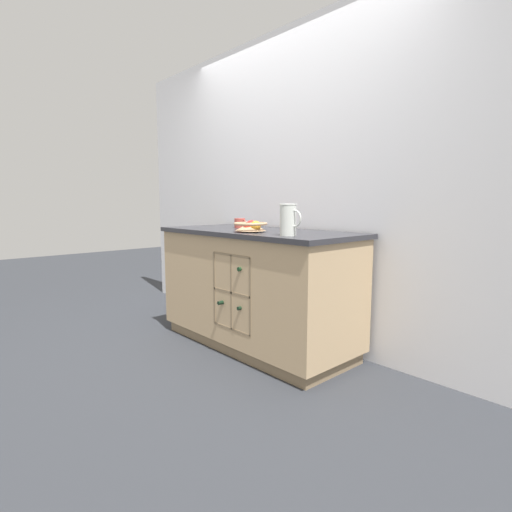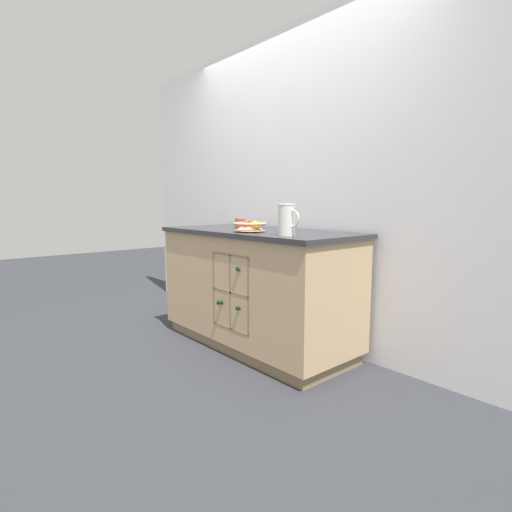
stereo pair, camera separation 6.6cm
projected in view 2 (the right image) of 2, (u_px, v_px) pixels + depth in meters
name	position (u px, v px, depth m)	size (l,w,h in m)	color
ground_plane	(256.00, 345.00, 3.22)	(14.00, 14.00, 0.00)	#2D3035
back_wall	(293.00, 186.00, 3.32)	(4.40, 0.06, 2.55)	white
kitchen_island	(256.00, 288.00, 3.16)	(1.69, 0.74, 0.93)	#8B7354
fruit_bowl	(250.00, 226.00, 2.89)	(0.24, 0.24, 0.08)	tan
white_pitcher	(287.00, 219.00, 2.55)	(0.17, 0.11, 0.20)	silver
ceramic_mug	(241.00, 223.00, 3.36)	(0.13, 0.09, 0.08)	#B7473D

